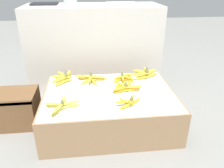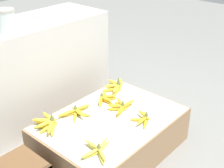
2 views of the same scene
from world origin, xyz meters
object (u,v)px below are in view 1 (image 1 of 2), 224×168
(banana_bunch_front_midright, at_px, (129,102))
(banana_bunch_back_midleft, at_px, (91,79))
(banana_bunch_middle_midright, at_px, (126,87))
(banana_bunch_back_midright, at_px, (124,78))
(wooden_crate, at_px, (16,108))
(banana_bunch_front_left, at_px, (62,105))
(banana_bunch_back_right, at_px, (145,74))
(foam_tray_white, at_px, (121,3))
(banana_bunch_back_left, at_px, (64,78))

(banana_bunch_front_midright, height_order, banana_bunch_back_midleft, banana_bunch_back_midleft)
(banana_bunch_middle_midright, relative_size, banana_bunch_back_midright, 1.22)
(wooden_crate, distance_m, banana_bunch_front_left, 0.52)
(banana_bunch_middle_midright, xyz_separation_m, banana_bunch_back_right, (0.21, 0.23, 0.01))
(wooden_crate, relative_size, banana_bunch_back_right, 1.36)
(banana_bunch_front_midright, distance_m, foam_tray_white, 1.15)
(banana_bunch_front_left, relative_size, banana_bunch_middle_midright, 1.02)
(banana_bunch_front_midright, relative_size, banana_bunch_middle_midright, 0.84)
(wooden_crate, height_order, banana_bunch_front_left, banana_bunch_front_left)
(banana_bunch_middle_midright, bearing_deg, banana_bunch_back_left, 155.00)
(banana_bunch_front_midright, bearing_deg, wooden_crate, 161.64)
(wooden_crate, distance_m, banana_bunch_back_right, 1.10)
(banana_bunch_back_left, xyz_separation_m, foam_tray_white, (0.57, 0.58, 0.53))
(banana_bunch_back_midleft, bearing_deg, banana_bunch_back_right, 3.62)
(banana_bunch_front_midright, bearing_deg, banana_bunch_back_right, 63.65)
(banana_bunch_back_left, distance_m, banana_bunch_back_midright, 0.51)
(banana_bunch_middle_midright, bearing_deg, banana_bunch_back_right, 47.97)
(banana_bunch_front_midright, height_order, banana_bunch_middle_midright, banana_bunch_middle_midright)
(banana_bunch_front_midright, height_order, banana_bunch_back_right, banana_bunch_back_right)
(banana_bunch_back_midright, bearing_deg, foam_tray_white, 84.31)
(banana_bunch_front_midright, xyz_separation_m, banana_bunch_back_right, (0.22, 0.44, 0.01))
(banana_bunch_back_left, bearing_deg, banana_bunch_back_right, 0.07)
(banana_bunch_back_midright, bearing_deg, banana_bunch_back_left, 174.30)
(wooden_crate, distance_m, banana_bunch_back_midleft, 0.64)
(banana_bunch_back_midleft, bearing_deg, banana_bunch_back_left, 172.74)
(banana_bunch_front_left, bearing_deg, banana_bunch_back_left, 93.22)
(banana_bunch_back_left, distance_m, banana_bunch_back_right, 0.70)
(wooden_crate, relative_size, banana_bunch_back_midleft, 1.20)
(banana_bunch_back_midleft, relative_size, foam_tray_white, 0.96)
(wooden_crate, bearing_deg, banana_bunch_front_midright, -18.36)
(banana_bunch_back_midright, height_order, banana_bunch_back_right, banana_bunch_back_right)
(banana_bunch_back_left, relative_size, banana_bunch_back_midleft, 0.86)
(banana_bunch_front_midright, bearing_deg, banana_bunch_front_left, 179.37)
(banana_bunch_middle_midright, relative_size, banana_bunch_back_midleft, 0.85)
(banana_bunch_middle_midright, bearing_deg, banana_bunch_front_midright, -92.92)
(banana_bunch_back_left, height_order, banana_bunch_back_midright, banana_bunch_back_left)
(wooden_crate, relative_size, banana_bunch_back_left, 1.39)
(banana_bunch_back_right, bearing_deg, banana_bunch_back_midleft, -176.38)
(banana_bunch_front_left, relative_size, banana_bunch_back_midleft, 0.86)
(banana_bunch_middle_midright, height_order, banana_bunch_back_right, banana_bunch_back_right)
(banana_bunch_back_left, height_order, banana_bunch_back_midleft, banana_bunch_back_left)
(banana_bunch_back_midleft, xyz_separation_m, banana_bunch_back_right, (0.47, 0.03, 0.01))
(banana_bunch_front_midright, xyz_separation_m, foam_tray_white, (0.09, 1.01, 0.53))
(wooden_crate, xyz_separation_m, foam_tray_white, (0.94, 0.73, 0.70))
(wooden_crate, height_order, banana_bunch_front_midright, banana_bunch_front_midright)
(banana_bunch_middle_midright, distance_m, banana_bunch_back_left, 0.54)
(banana_bunch_front_left, bearing_deg, banana_bunch_back_midleft, 63.43)
(banana_bunch_back_midright, height_order, foam_tray_white, foam_tray_white)
(wooden_crate, xyz_separation_m, banana_bunch_front_midright, (0.85, -0.28, 0.17))
(banana_bunch_back_midleft, distance_m, banana_bunch_back_midright, 0.28)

